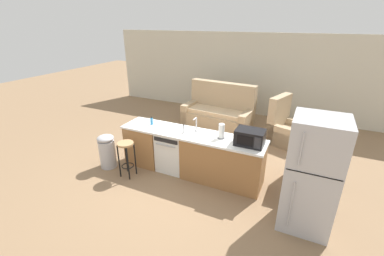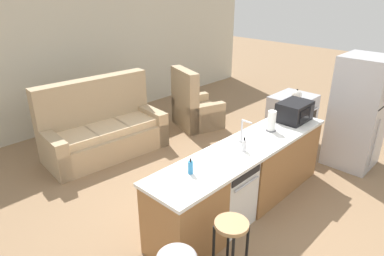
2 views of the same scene
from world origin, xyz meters
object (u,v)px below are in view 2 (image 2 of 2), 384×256
(paper_towel_roll, at_px, (272,121))
(armchair, at_px, (194,110))
(dish_soap_bottle, at_px, (191,167))
(microwave, at_px, (294,111))
(stove_range, at_px, (291,120))
(refrigerator, at_px, (358,113))
(bar_stool, at_px, (231,240))
(soap_bottle, at_px, (244,145))
(couch, at_px, (102,131))
(dishwasher, at_px, (224,192))
(kettle, at_px, (297,95))

(paper_towel_roll, relative_size, armchair, 0.24)
(dish_soap_bottle, relative_size, armchair, 0.15)
(microwave, relative_size, paper_towel_roll, 1.77)
(stove_range, distance_m, microwave, 1.32)
(dish_soap_bottle, bearing_deg, refrigerator, -10.83)
(refrigerator, bearing_deg, microwave, 152.24)
(paper_towel_roll, distance_m, bar_stool, 1.92)
(stove_range, xyz_separation_m, bar_stool, (-3.31, -1.19, 0.08))
(soap_bottle, bearing_deg, bar_stool, -149.04)
(paper_towel_roll, bearing_deg, bar_stool, -158.49)
(microwave, xyz_separation_m, dish_soap_bottle, (-2.09, 0.05, -0.07))
(dish_soap_bottle, height_order, bar_stool, dish_soap_bottle)
(paper_towel_roll, xyz_separation_m, couch, (-0.98, 2.67, -0.64))
(paper_towel_roll, bearing_deg, dish_soap_bottle, 179.63)
(microwave, relative_size, soap_bottle, 2.84)
(bar_stool, height_order, couch, couch)
(microwave, height_order, couch, couch)
(stove_range, distance_m, armchair, 1.93)
(dishwasher, bearing_deg, microwave, -0.05)
(dish_soap_bottle, bearing_deg, armchair, 42.93)
(stove_range, xyz_separation_m, refrigerator, (-0.00, -1.10, 0.43))
(refrigerator, xyz_separation_m, kettle, (-0.17, 0.97, 0.11))
(refrigerator, xyz_separation_m, armchair, (-0.65, 2.91, -0.53))
(soap_bottle, bearing_deg, paper_towel_roll, 6.94)
(soap_bottle, height_order, kettle, kettle)
(refrigerator, height_order, microwave, refrigerator)
(armchair, bearing_deg, refrigerator, -77.32)
(paper_towel_roll, bearing_deg, armchair, 68.13)
(dishwasher, xyz_separation_m, armchair, (1.95, 2.36, -0.07))
(dishwasher, distance_m, dish_soap_bottle, 0.77)
(refrigerator, bearing_deg, dishwasher, 168.07)
(stove_range, relative_size, microwave, 1.80)
(microwave, height_order, armchair, armchair)
(microwave, distance_m, armchair, 2.49)
(dishwasher, relative_size, couch, 0.41)
(refrigerator, xyz_separation_m, soap_bottle, (-2.33, 0.50, 0.09))
(stove_range, bearing_deg, dish_soap_bottle, -170.97)
(bar_stool, bearing_deg, dish_soap_bottle, 76.03)
(dishwasher, distance_m, refrigerator, 2.70)
(armchair, bearing_deg, bar_stool, -131.51)
(kettle, distance_m, armchair, 2.09)
(microwave, bearing_deg, dish_soap_bottle, 178.59)
(armchair, bearing_deg, dishwasher, -129.54)
(microwave, distance_m, kettle, 0.97)
(soap_bottle, relative_size, couch, 0.08)
(kettle, height_order, armchair, armchair)
(refrigerator, bearing_deg, soap_bottle, 167.88)
(dishwasher, relative_size, kettle, 4.10)
(kettle, height_order, couch, couch)
(dish_soap_bottle, relative_size, bar_stool, 0.24)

